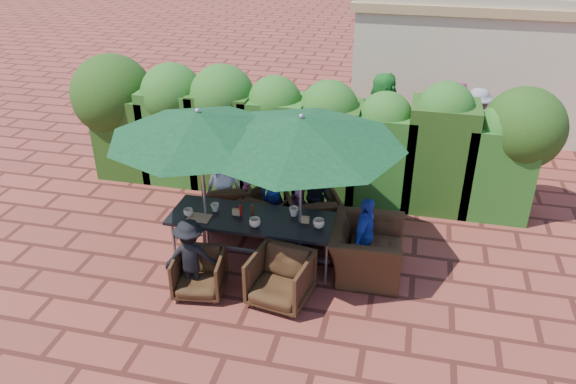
% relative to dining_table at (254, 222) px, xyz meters
% --- Properties ---
extents(ground, '(80.00, 80.00, 0.00)m').
position_rel_dining_table_xyz_m(ground, '(0.23, 0.10, -0.68)').
color(ground, brown).
rests_on(ground, ground).
extents(dining_table, '(2.58, 0.90, 0.75)m').
position_rel_dining_table_xyz_m(dining_table, '(0.00, 0.00, 0.00)').
color(dining_table, black).
rests_on(dining_table, ground).
extents(umbrella_left, '(2.66, 2.66, 2.46)m').
position_rel_dining_table_xyz_m(umbrella_left, '(-0.75, -0.07, 1.54)').
color(umbrella_left, gray).
rests_on(umbrella_left, ground).
extents(umbrella_right, '(2.96, 2.96, 2.46)m').
position_rel_dining_table_xyz_m(umbrella_right, '(0.71, 0.05, 1.54)').
color(umbrella_right, gray).
rests_on(umbrella_right, ground).
extents(chair_far_left, '(1.04, 1.01, 0.84)m').
position_rel_dining_table_xyz_m(chair_far_left, '(-0.80, 1.02, -0.26)').
color(chair_far_left, black).
rests_on(chair_far_left, ground).
extents(chair_far_mid, '(0.93, 0.90, 0.76)m').
position_rel_dining_table_xyz_m(chair_far_mid, '(0.00, 0.88, -0.29)').
color(chair_far_mid, black).
rests_on(chair_far_mid, ground).
extents(chair_far_right, '(1.07, 1.04, 0.85)m').
position_rel_dining_table_xyz_m(chair_far_right, '(0.74, 0.89, -0.25)').
color(chair_far_right, black).
rests_on(chair_far_right, ground).
extents(chair_near_left, '(0.77, 0.73, 0.71)m').
position_rel_dining_table_xyz_m(chair_near_left, '(-0.53, -0.98, -0.32)').
color(chair_near_left, black).
rests_on(chair_near_left, ground).
extents(chair_near_right, '(0.90, 0.86, 0.81)m').
position_rel_dining_table_xyz_m(chair_near_right, '(0.64, -0.90, -0.27)').
color(chair_near_right, black).
rests_on(chair_near_right, ground).
extents(chair_end_right, '(0.81, 1.21, 1.04)m').
position_rel_dining_table_xyz_m(chair_end_right, '(1.73, 0.06, -0.16)').
color(chair_end_right, black).
rests_on(chair_end_right, ground).
extents(adult_far_left, '(0.67, 0.48, 1.24)m').
position_rel_dining_table_xyz_m(adult_far_left, '(-0.83, 1.03, -0.06)').
color(adult_far_left, white).
rests_on(adult_far_left, ground).
extents(adult_far_mid, '(0.46, 0.38, 1.24)m').
position_rel_dining_table_xyz_m(adult_far_mid, '(0.06, 1.00, -0.06)').
color(adult_far_mid, '#1D36A1').
rests_on(adult_far_mid, ground).
extents(adult_far_right, '(0.72, 0.59, 1.29)m').
position_rel_dining_table_xyz_m(adult_far_right, '(0.76, 0.97, -0.03)').
color(adult_far_right, black).
rests_on(adult_far_right, ground).
extents(adult_near_left, '(0.81, 0.52, 1.17)m').
position_rel_dining_table_xyz_m(adult_near_left, '(-0.64, -0.97, -0.09)').
color(adult_near_left, black).
rests_on(adult_near_left, ground).
extents(adult_end_right, '(0.51, 0.79, 1.24)m').
position_rel_dining_table_xyz_m(adult_end_right, '(1.69, 0.08, -0.06)').
color(adult_end_right, '#1D36A1').
rests_on(adult_end_right, ground).
extents(child_left, '(0.37, 0.34, 0.83)m').
position_rel_dining_table_xyz_m(child_left, '(-0.43, 1.07, -0.26)').
color(child_left, '#E24F9F').
rests_on(child_left, ground).
extents(child_right, '(0.33, 0.29, 0.77)m').
position_rel_dining_table_xyz_m(child_right, '(0.49, 0.96, -0.29)').
color(child_right, '#9951AF').
rests_on(child_right, ground).
extents(pedestrian_a, '(1.83, 1.49, 1.90)m').
position_rel_dining_table_xyz_m(pedestrian_a, '(1.56, 4.24, 0.27)').
color(pedestrian_a, '#258B2E').
rests_on(pedestrian_a, ground).
extents(pedestrian_b, '(0.87, 0.58, 1.73)m').
position_rel_dining_table_xyz_m(pedestrian_b, '(2.98, 4.53, 0.19)').
color(pedestrian_b, '#E24F9F').
rests_on(pedestrian_b, ground).
extents(pedestrian_c, '(1.12, 0.67, 1.63)m').
position_rel_dining_table_xyz_m(pedestrian_c, '(3.46, 4.47, 0.14)').
color(pedestrian_c, gray).
rests_on(pedestrian_c, ground).
extents(cup_a, '(0.14, 0.14, 0.11)m').
position_rel_dining_table_xyz_m(cup_a, '(-0.98, -0.17, 0.13)').
color(cup_a, beige).
rests_on(cup_a, dining_table).
extents(cup_b, '(0.13, 0.13, 0.12)m').
position_rel_dining_table_xyz_m(cup_b, '(-0.64, 0.06, 0.13)').
color(cup_b, beige).
rests_on(cup_b, dining_table).
extents(cup_c, '(0.17, 0.17, 0.13)m').
position_rel_dining_table_xyz_m(cup_c, '(0.09, -0.24, 0.14)').
color(cup_c, beige).
rests_on(cup_c, dining_table).
extents(cup_d, '(0.15, 0.15, 0.14)m').
position_rel_dining_table_xyz_m(cup_d, '(0.58, 0.20, 0.14)').
color(cup_d, beige).
rests_on(cup_d, dining_table).
extents(cup_e, '(0.17, 0.17, 0.13)m').
position_rel_dining_table_xyz_m(cup_e, '(1.01, -0.05, 0.14)').
color(cup_e, beige).
rests_on(cup_e, dining_table).
extents(ketchup_bottle, '(0.04, 0.04, 0.17)m').
position_rel_dining_table_xyz_m(ketchup_bottle, '(-0.21, 0.02, 0.16)').
color(ketchup_bottle, '#B20C0A').
rests_on(ketchup_bottle, dining_table).
extents(sauce_bottle, '(0.04, 0.04, 0.17)m').
position_rel_dining_table_xyz_m(sauce_bottle, '(-0.05, 0.10, 0.16)').
color(sauce_bottle, '#4C230C').
rests_on(sauce_bottle, dining_table).
extents(serving_tray, '(0.35, 0.25, 0.02)m').
position_rel_dining_table_xyz_m(serving_tray, '(-0.80, -0.21, 0.08)').
color(serving_tray, '#9C704B').
rests_on(serving_tray, dining_table).
extents(number_block_left, '(0.12, 0.06, 0.10)m').
position_rel_dining_table_xyz_m(number_block_left, '(-0.28, 0.02, 0.12)').
color(number_block_left, tan).
rests_on(number_block_left, dining_table).
extents(number_block_right, '(0.12, 0.06, 0.10)m').
position_rel_dining_table_xyz_m(number_block_right, '(0.79, 0.04, 0.12)').
color(number_block_right, tan).
rests_on(number_block_right, dining_table).
extents(hedge_wall, '(9.10, 1.60, 2.40)m').
position_rel_dining_table_xyz_m(hedge_wall, '(-0.05, 2.42, 0.61)').
color(hedge_wall, '#17320D').
rests_on(hedge_wall, ground).
extents(building, '(6.20, 3.08, 3.20)m').
position_rel_dining_table_xyz_m(building, '(3.73, 7.09, 0.93)').
color(building, '#C2B490').
rests_on(building, ground).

